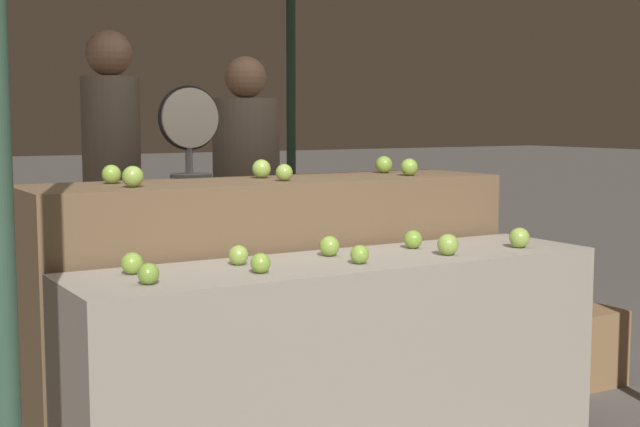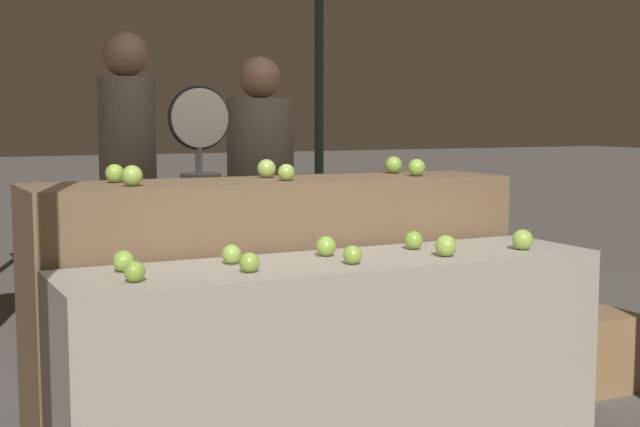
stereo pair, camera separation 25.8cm
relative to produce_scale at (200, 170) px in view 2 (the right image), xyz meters
The scene contains 21 objects.
display_counter_front 1.33m from the produce_scale, 81.14° to the right, with size 2.18×0.55×0.82m, color gray.
display_counter_back 0.79m from the produce_scale, 71.37° to the right, with size 2.18×0.55×1.10m, color brown.
apple_front_0 1.41m from the produce_scale, 118.32° to the right, with size 0.07×0.07×0.07m, color #7AA338.
apple_front_1 1.27m from the produce_scale, 101.18° to the right, with size 0.07×0.07×0.07m, color #84AD3D.
apple_front_2 1.27m from the produce_scale, 82.12° to the right, with size 0.07×0.07×0.07m, color #84AD3D.
apple_front_3 1.39m from the produce_scale, 64.17° to the right, with size 0.09×0.09×0.09m, color #8EB247.
apple_front_4 1.60m from the produce_scale, 51.19° to the right, with size 0.09×0.09×0.09m, color #8EB247.
apple_front_5 1.22m from the produce_scale, 122.50° to the right, with size 0.08×0.08×0.08m, color #84AD3D.
apple_front_6 1.08m from the produce_scale, 102.79° to the right, with size 0.08×0.08×0.08m, color #8EB247.
apple_front_7 1.06m from the produce_scale, 80.09° to the right, with size 0.08×0.08×0.08m, color #84AD3D.
apple_front_8 1.20m from the produce_scale, 59.88° to the right, with size 0.08×0.08×0.08m, color #7AA338.
apple_back_0 0.81m from the produce_scale, 128.46° to the right, with size 0.08×0.08×0.08m, color #8EB247.
apple_back_1 0.66m from the produce_scale, 74.27° to the right, with size 0.07×0.07×0.07m, color #8EB247.
apple_back_2 1.05m from the produce_scale, 36.42° to the right, with size 0.08×0.08×0.08m, color #84AD3D.
apple_back_3 0.66m from the produce_scale, 141.83° to the right, with size 0.08×0.08×0.08m, color #84AD3D.
apple_back_4 0.45m from the produce_scale, 67.24° to the right, with size 0.09×0.09×0.09m, color #8EB247.
apple_back_5 0.95m from the produce_scale, 24.84° to the right, with size 0.08×0.08×0.08m, color #7AA338.
produce_scale is the anchor object (origin of this frame).
person_vendor_at_scale 0.56m from the produce_scale, 33.73° to the left, with size 0.43×0.43×1.70m.
person_customer_right 0.60m from the produce_scale, 110.56° to the left, with size 0.34×0.34×1.83m.
wooden_crate_side 2.18m from the produce_scale, 23.69° to the right, with size 0.39×0.39×0.39m, color olive.
Camera 2 is at (-1.61, -3.02, 1.38)m, focal length 50.00 mm.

